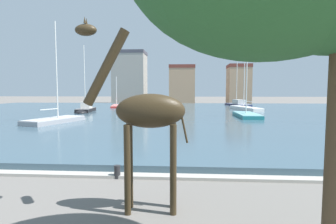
# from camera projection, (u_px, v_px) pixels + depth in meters

# --- Properties ---
(harbor_water) EXTENTS (81.89, 53.56, 0.39)m
(harbor_water) POSITION_uv_depth(u_px,v_px,m) (179.00, 113.00, 37.16)
(harbor_water) COLOR #3D5666
(harbor_water) RESTS_ON ground
(quay_edge_coping) EXTENTS (81.89, 0.50, 0.12)m
(quay_edge_coping) POSITION_uv_depth(u_px,v_px,m) (160.00, 176.00, 10.29)
(quay_edge_coping) COLOR #ADA89E
(quay_edge_coping) RESTS_ON ground
(giraffe_statue) EXTENTS (3.02, 0.84, 5.27)m
(giraffe_statue) POSITION_uv_depth(u_px,v_px,m) (145.00, 115.00, 7.29)
(giraffe_statue) COLOR #382B19
(giraffe_statue) RESTS_ON ground
(sailboat_red) EXTENTS (3.29, 8.55, 5.93)m
(sailboat_red) POSITION_uv_depth(u_px,v_px,m) (117.00, 107.00, 50.23)
(sailboat_red) COLOR red
(sailboat_red) RESTS_ON ground
(sailboat_white) EXTENTS (3.72, 9.39, 8.83)m
(sailboat_white) POSITION_uv_depth(u_px,v_px,m) (243.00, 109.00, 41.42)
(sailboat_white) COLOR white
(sailboat_white) RESTS_ON ground
(sailboat_grey) EXTENTS (3.93, 7.19, 9.67)m
(sailboat_grey) POSITION_uv_depth(u_px,v_px,m) (59.00, 121.00, 25.36)
(sailboat_grey) COLOR #939399
(sailboat_grey) RESTS_ON ground
(sailboat_teal) EXTENTS (2.15, 7.23, 6.85)m
(sailboat_teal) POSITION_uv_depth(u_px,v_px,m) (245.00, 116.00, 30.75)
(sailboat_teal) COLOR teal
(sailboat_teal) RESTS_ON ground
(sailboat_black) EXTENTS (2.51, 6.39, 9.54)m
(sailboat_black) POSITION_uv_depth(u_px,v_px,m) (85.00, 110.00, 37.38)
(sailboat_black) COLOR black
(sailboat_black) RESTS_ON ground
(sailboat_navy) EXTENTS (4.23, 9.25, 9.69)m
(sailboat_navy) POSITION_uv_depth(u_px,v_px,m) (236.00, 105.00, 53.38)
(sailboat_navy) COLOR navy
(sailboat_navy) RESTS_ON ground
(mooring_bollard) EXTENTS (0.24, 0.24, 0.50)m
(mooring_bollard) POSITION_uv_depth(u_px,v_px,m) (117.00, 172.00, 10.24)
(mooring_bollard) COLOR #232326
(mooring_bollard) RESTS_ON ground
(townhouse_corner_house) EXTENTS (8.21, 6.94, 13.32)m
(townhouse_corner_house) POSITION_uv_depth(u_px,v_px,m) (130.00, 78.00, 69.06)
(townhouse_corner_house) COLOR gray
(townhouse_corner_house) RESTS_ON ground
(townhouse_tall_gabled) EXTENTS (6.20, 5.95, 9.44)m
(townhouse_tall_gabled) POSITION_uv_depth(u_px,v_px,m) (182.00, 85.00, 65.50)
(townhouse_tall_gabled) COLOR tan
(townhouse_tall_gabled) RESTS_ON ground
(townhouse_end_terrace) EXTENTS (5.33, 6.01, 9.64)m
(townhouse_end_terrace) POSITION_uv_depth(u_px,v_px,m) (239.00, 84.00, 65.54)
(townhouse_end_terrace) COLOR tan
(townhouse_end_terrace) RESTS_ON ground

